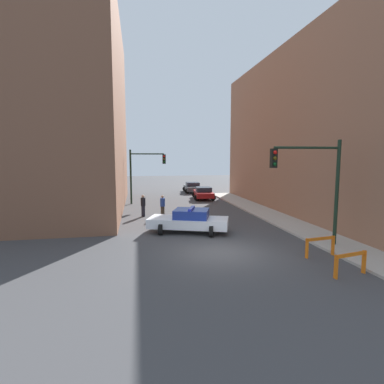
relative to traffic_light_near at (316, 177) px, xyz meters
name	(u,v)px	position (x,y,z in m)	size (l,w,h in m)	color
ground_plane	(220,252)	(-4.73, 0.11, -3.53)	(120.00, 120.00, 0.00)	#424244
sidewalk_right	(338,244)	(1.47, 0.11, -3.47)	(2.40, 44.00, 0.12)	#B2ADA3
building_corner_left	(35,112)	(-16.73, 14.11, 4.64)	(14.00, 20.00, 16.34)	brown
building_right	(357,131)	(8.67, 8.11, 3.03)	(12.00, 28.00, 13.12)	#93664C
traffic_light_near	(316,177)	(0.00, 0.00, 0.00)	(3.64, 0.35, 5.20)	black
traffic_light_far	(142,169)	(-8.03, 15.99, -0.13)	(3.44, 0.35, 5.20)	black
police_car	(189,220)	(-5.54, 4.11, -2.81)	(5.05, 3.29, 1.52)	white
parked_car_near	(203,193)	(-1.54, 18.07, -2.86)	(2.56, 4.46, 1.31)	maroon
parked_car_mid	(192,187)	(-1.57, 24.46, -2.86)	(2.41, 4.38, 1.31)	#474C51
pedestrian_crossing	(163,206)	(-6.70, 9.01, -2.67)	(0.49, 0.49, 1.66)	#382D23
pedestrian_corner	(143,205)	(-8.13, 9.51, -2.67)	(0.50, 0.50, 1.66)	black
barrier_front	(351,260)	(-0.69, -3.52, -2.91)	(1.58, 0.45, 0.90)	orange
barrier_mid	(320,243)	(-0.48, -1.30, -2.91)	(1.59, 0.36, 0.90)	orange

